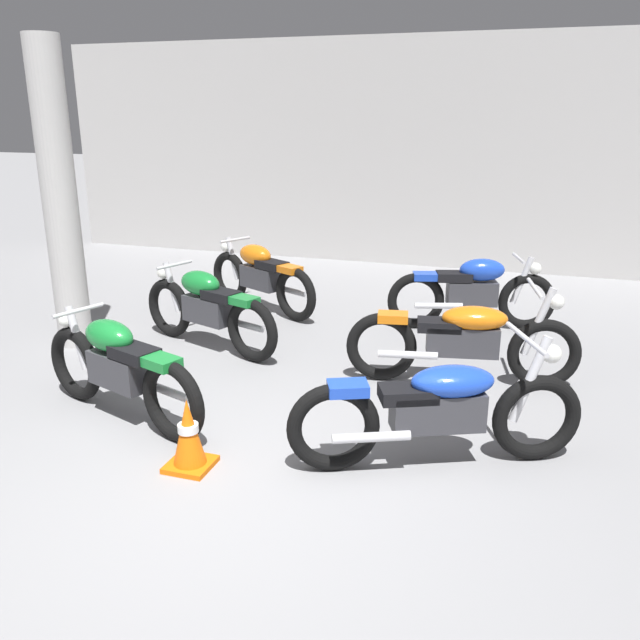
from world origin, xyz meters
The scene contains 10 objects.
ground_plane centered at (0.00, 0.00, 0.00)m, with size 60.00×60.00×0.00m, color gray.
back_wall centered at (0.00, 7.38, 1.80)m, with size 12.65×0.24×3.60m, color #BCBAB7.
support_pillar centered at (-2.85, 2.25, 1.60)m, with size 0.36×0.36×3.20m, color #BCBAB7.
motorcycle_left_row_0 centered at (-1.27, 0.80, 0.46)m, with size 1.89×0.78×0.88m.
motorcycle_left_row_1 centered at (-1.38, 2.58, 0.46)m, with size 1.89×0.80×0.88m.
motorcycle_left_row_2 centered at (-1.40, 4.09, 0.46)m, with size 1.81×0.99×0.88m.
motorcycle_right_row_0 centered at (1.36, 0.85, 0.45)m, with size 2.03×1.06×0.97m.
motorcycle_right_row_1 centered at (1.36, 2.43, 0.45)m, with size 2.15×0.76×0.97m.
motorcycle_right_row_2 centered at (1.27, 4.14, 0.46)m, with size 1.92×0.72×0.88m.
traffic_cone centered at (-0.34, 0.25, 0.26)m, with size 0.32×0.32×0.54m.
Camera 1 is at (1.88, -3.51, 2.49)m, focal length 37.10 mm.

